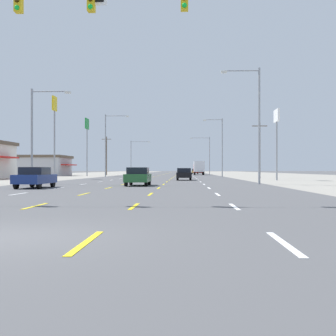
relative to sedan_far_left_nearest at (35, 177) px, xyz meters
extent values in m
plane|color=#4C4C4F|center=(6.94, 43.98, -0.76)|extent=(572.00, 572.00, 0.00)
cube|color=gray|center=(-17.81, 43.98, -0.75)|extent=(28.00, 440.00, 0.01)
cube|color=gray|center=(31.69, 43.98, -0.75)|extent=(28.00, 440.00, 0.01)
cube|color=white|center=(1.69, -7.52, -0.75)|extent=(0.14, 2.60, 0.01)
cube|color=white|center=(1.69, -0.02, -0.75)|extent=(0.14, 2.60, 0.01)
cube|color=white|center=(1.69, 7.48, -0.75)|extent=(0.14, 2.60, 0.01)
cube|color=white|center=(1.69, 14.98, -0.75)|extent=(0.14, 2.60, 0.01)
cube|color=white|center=(1.69, 22.48, -0.75)|extent=(0.14, 2.60, 0.01)
cube|color=white|center=(1.69, 29.98, -0.75)|extent=(0.14, 2.60, 0.01)
cube|color=white|center=(1.69, 37.48, -0.75)|extent=(0.14, 2.60, 0.01)
cube|color=white|center=(1.69, 44.98, -0.75)|extent=(0.14, 2.60, 0.01)
cube|color=white|center=(1.69, 52.48, -0.75)|extent=(0.14, 2.60, 0.01)
cube|color=white|center=(1.69, 59.98, -0.75)|extent=(0.14, 2.60, 0.01)
cube|color=white|center=(1.69, 67.48, -0.75)|extent=(0.14, 2.60, 0.01)
cube|color=white|center=(1.69, 74.98, -0.75)|extent=(0.14, 2.60, 0.01)
cube|color=white|center=(1.69, 82.48, -0.75)|extent=(0.14, 2.60, 0.01)
cube|color=white|center=(1.69, 89.98, -0.75)|extent=(0.14, 2.60, 0.01)
cube|color=white|center=(1.69, 97.48, -0.75)|extent=(0.14, 2.60, 0.01)
cube|color=white|center=(1.69, 104.98, -0.75)|extent=(0.14, 2.60, 0.01)
cube|color=white|center=(1.69, 112.48, -0.75)|extent=(0.14, 2.60, 0.01)
cube|color=white|center=(1.69, 119.98, -0.75)|extent=(0.14, 2.60, 0.01)
cube|color=white|center=(1.69, 127.48, -0.75)|extent=(0.14, 2.60, 0.01)
cube|color=white|center=(1.69, 134.98, -0.75)|extent=(0.14, 2.60, 0.01)
cube|color=white|center=(1.69, 142.48, -0.75)|extent=(0.14, 2.60, 0.01)
cube|color=white|center=(1.69, 149.98, -0.75)|extent=(0.14, 2.60, 0.01)
cube|color=white|center=(1.69, 157.48, -0.75)|extent=(0.14, 2.60, 0.01)
cube|color=white|center=(1.69, 164.98, -0.75)|extent=(0.14, 2.60, 0.01)
cube|color=white|center=(1.69, 172.48, -0.75)|extent=(0.14, 2.60, 0.01)
cube|color=white|center=(1.69, 179.98, -0.75)|extent=(0.14, 2.60, 0.01)
cube|color=white|center=(1.69, 187.48, -0.75)|extent=(0.14, 2.60, 0.01)
cube|color=white|center=(1.69, 194.98, -0.75)|extent=(0.14, 2.60, 0.01)
cube|color=yellow|center=(5.19, -15.02, -0.75)|extent=(0.14, 2.60, 0.01)
cube|color=yellow|center=(5.19, -7.52, -0.75)|extent=(0.14, 2.60, 0.01)
cube|color=yellow|center=(5.19, -0.02, -0.75)|extent=(0.14, 2.60, 0.01)
cube|color=yellow|center=(5.19, 7.48, -0.75)|extent=(0.14, 2.60, 0.01)
cube|color=yellow|center=(5.19, 14.98, -0.75)|extent=(0.14, 2.60, 0.01)
cube|color=yellow|center=(5.19, 22.48, -0.75)|extent=(0.14, 2.60, 0.01)
cube|color=yellow|center=(5.19, 29.98, -0.75)|extent=(0.14, 2.60, 0.01)
cube|color=yellow|center=(5.19, 37.48, -0.75)|extent=(0.14, 2.60, 0.01)
cube|color=yellow|center=(5.19, 44.98, -0.75)|extent=(0.14, 2.60, 0.01)
cube|color=yellow|center=(5.19, 52.48, -0.75)|extent=(0.14, 2.60, 0.01)
cube|color=yellow|center=(5.19, 59.98, -0.75)|extent=(0.14, 2.60, 0.01)
cube|color=yellow|center=(5.19, 67.48, -0.75)|extent=(0.14, 2.60, 0.01)
cube|color=yellow|center=(5.19, 74.98, -0.75)|extent=(0.14, 2.60, 0.01)
cube|color=yellow|center=(5.19, 82.48, -0.75)|extent=(0.14, 2.60, 0.01)
cube|color=yellow|center=(5.19, 89.98, -0.75)|extent=(0.14, 2.60, 0.01)
cube|color=yellow|center=(5.19, 97.48, -0.75)|extent=(0.14, 2.60, 0.01)
cube|color=yellow|center=(5.19, 104.98, -0.75)|extent=(0.14, 2.60, 0.01)
cube|color=yellow|center=(5.19, 112.48, -0.75)|extent=(0.14, 2.60, 0.01)
cube|color=yellow|center=(5.19, 119.98, -0.75)|extent=(0.14, 2.60, 0.01)
cube|color=yellow|center=(5.19, 127.48, -0.75)|extent=(0.14, 2.60, 0.01)
cube|color=yellow|center=(5.19, 134.98, -0.75)|extent=(0.14, 2.60, 0.01)
cube|color=yellow|center=(5.19, 142.48, -0.75)|extent=(0.14, 2.60, 0.01)
cube|color=yellow|center=(5.19, 149.98, -0.75)|extent=(0.14, 2.60, 0.01)
cube|color=yellow|center=(5.19, 157.48, -0.75)|extent=(0.14, 2.60, 0.01)
cube|color=yellow|center=(5.19, 164.98, -0.75)|extent=(0.14, 2.60, 0.01)
cube|color=yellow|center=(5.19, 172.48, -0.75)|extent=(0.14, 2.60, 0.01)
cube|color=yellow|center=(5.19, 179.98, -0.75)|extent=(0.14, 2.60, 0.01)
cube|color=yellow|center=(5.19, 187.48, -0.75)|extent=(0.14, 2.60, 0.01)
cube|color=yellow|center=(5.19, 194.98, -0.75)|extent=(0.14, 2.60, 0.01)
cube|color=yellow|center=(8.69, -22.52, -0.75)|extent=(0.14, 2.60, 0.01)
cube|color=yellow|center=(8.69, -15.02, -0.75)|extent=(0.14, 2.60, 0.01)
cube|color=yellow|center=(8.69, -7.52, -0.75)|extent=(0.14, 2.60, 0.01)
cube|color=yellow|center=(8.69, -0.02, -0.75)|extent=(0.14, 2.60, 0.01)
cube|color=yellow|center=(8.69, 7.48, -0.75)|extent=(0.14, 2.60, 0.01)
cube|color=yellow|center=(8.69, 14.98, -0.75)|extent=(0.14, 2.60, 0.01)
cube|color=yellow|center=(8.69, 22.48, -0.75)|extent=(0.14, 2.60, 0.01)
cube|color=yellow|center=(8.69, 29.98, -0.75)|extent=(0.14, 2.60, 0.01)
cube|color=yellow|center=(8.69, 37.48, -0.75)|extent=(0.14, 2.60, 0.01)
cube|color=yellow|center=(8.69, 44.98, -0.75)|extent=(0.14, 2.60, 0.01)
cube|color=yellow|center=(8.69, 52.48, -0.75)|extent=(0.14, 2.60, 0.01)
cube|color=yellow|center=(8.69, 59.98, -0.75)|extent=(0.14, 2.60, 0.01)
cube|color=yellow|center=(8.69, 67.48, -0.75)|extent=(0.14, 2.60, 0.01)
cube|color=yellow|center=(8.69, 74.98, -0.75)|extent=(0.14, 2.60, 0.01)
cube|color=yellow|center=(8.69, 82.48, -0.75)|extent=(0.14, 2.60, 0.01)
cube|color=yellow|center=(8.69, 89.98, -0.75)|extent=(0.14, 2.60, 0.01)
cube|color=yellow|center=(8.69, 97.48, -0.75)|extent=(0.14, 2.60, 0.01)
cube|color=yellow|center=(8.69, 104.98, -0.75)|extent=(0.14, 2.60, 0.01)
cube|color=yellow|center=(8.69, 112.48, -0.75)|extent=(0.14, 2.60, 0.01)
cube|color=yellow|center=(8.69, 119.98, -0.75)|extent=(0.14, 2.60, 0.01)
cube|color=yellow|center=(8.69, 127.48, -0.75)|extent=(0.14, 2.60, 0.01)
cube|color=yellow|center=(8.69, 134.98, -0.75)|extent=(0.14, 2.60, 0.01)
cube|color=yellow|center=(8.69, 142.48, -0.75)|extent=(0.14, 2.60, 0.01)
cube|color=yellow|center=(8.69, 149.98, -0.75)|extent=(0.14, 2.60, 0.01)
cube|color=yellow|center=(8.69, 157.48, -0.75)|extent=(0.14, 2.60, 0.01)
cube|color=yellow|center=(8.69, 164.98, -0.75)|extent=(0.14, 2.60, 0.01)
cube|color=yellow|center=(8.69, 172.48, -0.75)|extent=(0.14, 2.60, 0.01)
cube|color=yellow|center=(8.69, 179.98, -0.75)|extent=(0.14, 2.60, 0.01)
cube|color=yellow|center=(8.69, 187.48, -0.75)|extent=(0.14, 2.60, 0.01)
cube|color=yellow|center=(8.69, 194.98, -0.75)|extent=(0.14, 2.60, 0.01)
cube|color=white|center=(12.19, -22.52, -0.75)|extent=(0.14, 2.60, 0.01)
cube|color=white|center=(12.19, -15.02, -0.75)|extent=(0.14, 2.60, 0.01)
cube|color=white|center=(12.19, -7.52, -0.75)|extent=(0.14, 2.60, 0.01)
cube|color=white|center=(12.19, -0.02, -0.75)|extent=(0.14, 2.60, 0.01)
cube|color=white|center=(12.19, 7.48, -0.75)|extent=(0.14, 2.60, 0.01)
cube|color=white|center=(12.19, 14.98, -0.75)|extent=(0.14, 2.60, 0.01)
cube|color=white|center=(12.19, 22.48, -0.75)|extent=(0.14, 2.60, 0.01)
cube|color=white|center=(12.19, 29.98, -0.75)|extent=(0.14, 2.60, 0.01)
cube|color=white|center=(12.19, 37.48, -0.75)|extent=(0.14, 2.60, 0.01)
cube|color=white|center=(12.19, 44.98, -0.75)|extent=(0.14, 2.60, 0.01)
cube|color=white|center=(12.19, 52.48, -0.75)|extent=(0.14, 2.60, 0.01)
cube|color=white|center=(12.19, 59.98, -0.75)|extent=(0.14, 2.60, 0.01)
cube|color=white|center=(12.19, 67.48, -0.75)|extent=(0.14, 2.60, 0.01)
cube|color=white|center=(12.19, 74.98, -0.75)|extent=(0.14, 2.60, 0.01)
cube|color=white|center=(12.19, 82.48, -0.75)|extent=(0.14, 2.60, 0.01)
cube|color=white|center=(12.19, 89.98, -0.75)|extent=(0.14, 2.60, 0.01)
cube|color=white|center=(12.19, 97.48, -0.75)|extent=(0.14, 2.60, 0.01)
cube|color=white|center=(12.19, 104.98, -0.75)|extent=(0.14, 2.60, 0.01)
cube|color=white|center=(12.19, 112.48, -0.75)|extent=(0.14, 2.60, 0.01)
cube|color=white|center=(12.19, 119.98, -0.75)|extent=(0.14, 2.60, 0.01)
cube|color=white|center=(12.19, 127.48, -0.75)|extent=(0.14, 2.60, 0.01)
cube|color=white|center=(12.19, 134.98, -0.75)|extent=(0.14, 2.60, 0.01)
cube|color=white|center=(12.19, 142.48, -0.75)|extent=(0.14, 2.60, 0.01)
cube|color=white|center=(12.19, 149.98, -0.75)|extent=(0.14, 2.60, 0.01)
cube|color=white|center=(12.19, 157.48, -0.75)|extent=(0.14, 2.60, 0.01)
cube|color=white|center=(12.19, 164.98, -0.75)|extent=(0.14, 2.60, 0.01)
cube|color=white|center=(12.19, 172.48, -0.75)|extent=(0.14, 2.60, 0.01)
cube|color=white|center=(12.19, 179.98, -0.75)|extent=(0.14, 2.60, 0.01)
cube|color=white|center=(12.19, 187.48, -0.75)|extent=(0.14, 2.60, 0.01)
cube|color=white|center=(12.19, 194.98, -0.75)|extent=(0.14, 2.60, 0.01)
cube|color=gold|center=(6.68, -12.70, 7.42)|extent=(0.30, 0.34, 0.92)
sphere|color=green|center=(6.68, -12.88, 7.10)|extent=(0.20, 0.20, 0.20)
sphere|color=green|center=(10.46, -12.88, 7.10)|extent=(0.20, 0.20, 0.20)
cube|color=gold|center=(3.68, -12.70, 7.42)|extent=(0.30, 0.34, 0.92)
sphere|color=#352202|center=(3.68, -12.88, 7.40)|extent=(0.20, 0.20, 0.20)
sphere|color=green|center=(3.68, -12.88, 7.10)|extent=(0.20, 0.20, 0.20)
cube|color=navy|center=(0.00, 0.02, -0.13)|extent=(1.80, 4.50, 0.62)
cube|color=black|center=(0.00, -0.08, 0.44)|extent=(1.62, 2.10, 0.52)
cylinder|color=black|center=(-0.77, 1.57, -0.44)|extent=(0.22, 0.64, 0.64)
cylinder|color=black|center=(0.77, 1.57, -0.44)|extent=(0.22, 0.64, 0.64)
cylinder|color=black|center=(-0.77, -1.53, -0.44)|extent=(0.22, 0.64, 0.64)
cylinder|color=black|center=(0.77, -1.53, -0.44)|extent=(0.22, 0.64, 0.64)
cube|color=#235B2D|center=(6.79, 4.54, -0.13)|extent=(1.80, 4.50, 0.62)
cube|color=black|center=(6.79, 4.44, 0.44)|extent=(1.62, 2.10, 0.52)
cylinder|color=black|center=(6.02, 6.09, -0.44)|extent=(0.22, 0.64, 0.64)
cylinder|color=black|center=(7.56, 6.09, -0.44)|extent=(0.22, 0.64, 0.64)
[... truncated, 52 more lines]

